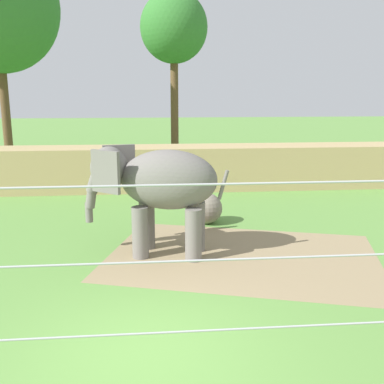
% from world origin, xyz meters
% --- Properties ---
extents(ground_plane, '(120.00, 120.00, 0.00)m').
position_xyz_m(ground_plane, '(0.00, 0.00, 0.00)').
color(ground_plane, '#609342').
extents(dirt_patch, '(7.44, 6.06, 0.01)m').
position_xyz_m(dirt_patch, '(2.35, 3.98, 0.00)').
color(dirt_patch, '#937F5B').
rests_on(dirt_patch, ground).
extents(embankment_wall, '(36.00, 1.80, 1.74)m').
position_xyz_m(embankment_wall, '(0.00, 11.90, 0.87)').
color(embankment_wall, tan).
rests_on(embankment_wall, ground).
extents(elephant, '(3.52, 1.85, 2.65)m').
position_xyz_m(elephant, '(0.31, 4.40, 1.76)').
color(elephant, slate).
rests_on(elephant, ground).
extents(enrichment_ball, '(0.93, 0.93, 0.93)m').
position_xyz_m(enrichment_ball, '(1.83, 6.86, 0.47)').
color(enrichment_ball, gray).
rests_on(enrichment_ball, ground).
extents(cable_fence, '(8.43, 0.20, 3.37)m').
position_xyz_m(cable_fence, '(0.00, -2.73, 1.70)').
color(cable_fence, brown).
rests_on(cable_fence, ground).
extents(tree_left_of_centre, '(3.71, 3.71, 9.26)m').
position_xyz_m(tree_left_of_centre, '(1.56, 19.87, 7.22)').
color(tree_left_of_centre, brown).
rests_on(tree_left_of_centre, ground).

